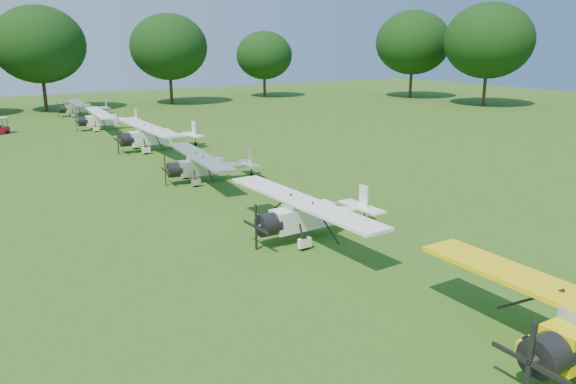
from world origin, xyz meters
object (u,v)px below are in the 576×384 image
(aircraft_3, at_px, (312,212))
(aircraft_6, at_px, (106,118))
(aircraft_7, at_px, (82,107))
(aircraft_4, at_px, (208,164))
(aircraft_5, at_px, (156,135))

(aircraft_3, xyz_separation_m, aircraft_6, (0.40, 37.19, -0.05))
(aircraft_3, height_order, aircraft_7, aircraft_3)
(aircraft_6, distance_m, aircraft_7, 12.03)
(aircraft_6, bearing_deg, aircraft_3, -85.94)
(aircraft_6, height_order, aircraft_7, aircraft_6)
(aircraft_4, xyz_separation_m, aircraft_7, (0.37, 37.00, -0.03))
(aircraft_5, bearing_deg, aircraft_3, -93.27)
(aircraft_5, relative_size, aircraft_6, 1.11)
(aircraft_5, relative_size, aircraft_7, 1.17)
(aircraft_4, bearing_deg, aircraft_3, -85.92)
(aircraft_3, height_order, aircraft_5, aircraft_5)
(aircraft_4, height_order, aircraft_5, aircraft_5)
(aircraft_7, bearing_deg, aircraft_6, -87.82)
(aircraft_3, distance_m, aircraft_7, 49.22)
(aircraft_3, xyz_separation_m, aircraft_5, (1.04, 24.06, 0.08))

